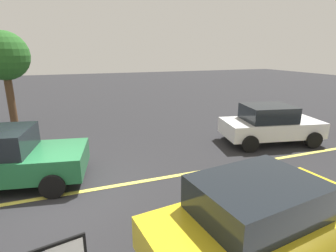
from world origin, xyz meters
TOP-DOWN VIEW (x-y plane):
  - ground_plane at (0.00, 0.00)m, footprint 80.00×80.00m
  - lane_marking_centre at (3.00, 0.00)m, footprint 28.00×0.16m
  - car_white_far_lane at (8.06, 1.55)m, footprint 4.15×2.57m
  - car_yellow_crossing at (3.52, -3.52)m, footprint 4.51×2.45m
  - tree_left_verge at (-2.23, 7.79)m, footprint 2.28×2.28m

SIDE VIEW (x-z plane):
  - ground_plane at x=0.00m, z-range 0.00..0.00m
  - lane_marking_centre at x=3.00m, z-range 0.00..0.01m
  - car_white_far_lane at x=8.06m, z-range 0.01..1.57m
  - car_yellow_crossing at x=3.52m, z-range 0.01..1.57m
  - tree_left_verge at x=-2.23m, z-range 1.10..5.69m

